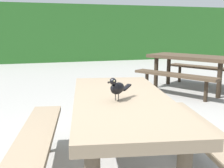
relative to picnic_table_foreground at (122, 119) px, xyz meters
The scene contains 4 objects.
hedge_wall 9.56m from the picnic_table_foreground, 91.24° to the left, with size 28.00×1.42×2.26m, color #2D6B28.
picnic_table_foreground is the anchor object (origin of this frame).
bird_grackle 0.31m from the picnic_table_foreground, 126.21° to the right, with size 0.24×0.19×0.18m.
picnic_table_mid_left 3.90m from the picnic_table_foreground, 49.45° to the left, with size 2.32×2.33×0.74m.
Camera 1 is at (-0.46, -1.84, 1.27)m, focal length 43.50 mm.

